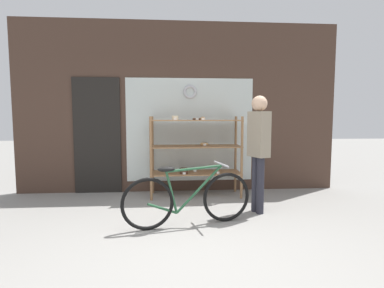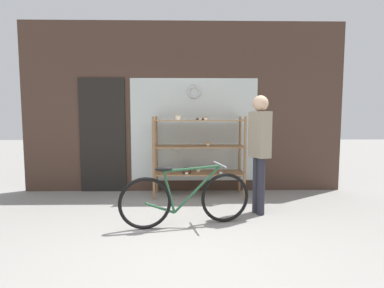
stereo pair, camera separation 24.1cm
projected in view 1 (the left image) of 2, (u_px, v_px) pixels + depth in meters
ground_plane at (188, 254)px, 3.06m from camera, size 30.00×30.00×0.00m
storefront_facade at (177, 110)px, 5.55m from camera, size 5.93×0.13×3.12m
display_case at (195, 148)px, 5.24m from camera, size 1.57×0.53×1.42m
bicycle at (188, 199)px, 3.82m from camera, size 1.68×0.54×0.79m
pedestrian at (259, 144)px, 4.30m from camera, size 0.28×0.36×1.70m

